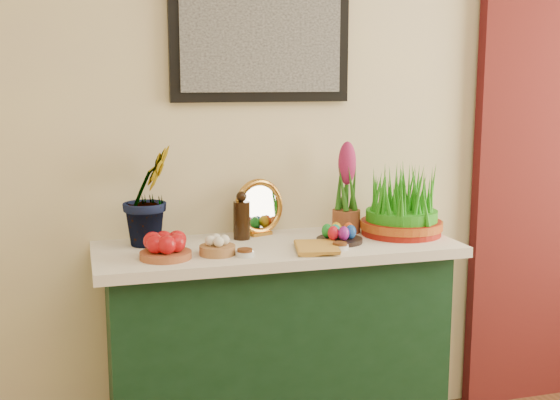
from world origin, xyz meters
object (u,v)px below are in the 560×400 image
object	(u,v)px
sideboard	(277,356)
wheatgrass_sabzeh	(402,206)
book	(296,247)
mirror	(259,208)
hyacinth_green	(148,179)

from	to	relation	value
sideboard	wheatgrass_sabzeh	xyz separation A→B (m)	(0.54, 0.01, 0.59)
sideboard	book	xyz separation A→B (m)	(0.04, -0.14, 0.48)
mirror	book	xyz separation A→B (m)	(0.06, -0.31, -0.10)
mirror	book	distance (m)	0.33
book	wheatgrass_sabzeh	bearing A→B (deg)	28.96
mirror	wheatgrass_sabzeh	bearing A→B (deg)	-16.42
wheatgrass_sabzeh	book	bearing A→B (deg)	-163.71
sideboard	hyacinth_green	world-z (taller)	hyacinth_green
wheatgrass_sabzeh	sideboard	bearing A→B (deg)	-178.93
sideboard	hyacinth_green	distance (m)	0.87
hyacinth_green	book	distance (m)	0.62
mirror	wheatgrass_sabzeh	distance (m)	0.58
mirror	book	bearing A→B (deg)	-79.09
mirror	book	size ratio (longest dim) A/B	1.14
mirror	wheatgrass_sabzeh	size ratio (longest dim) A/B	0.70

